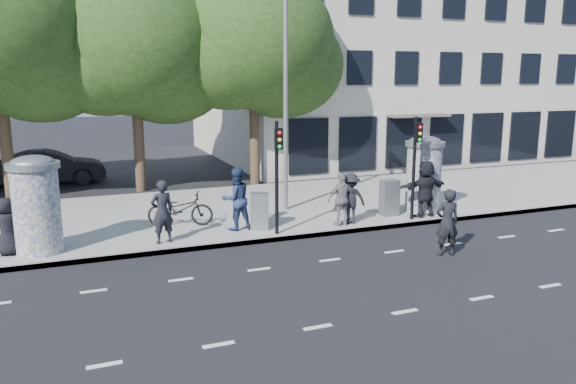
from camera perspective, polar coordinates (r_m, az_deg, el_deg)
name	(u,v)px	position (r m, az deg, el deg)	size (l,w,h in m)	color
ground	(355,277)	(13.99, 6.79, -8.60)	(120.00, 120.00, 0.00)	black
sidewalk	(257,208)	(20.59, -3.12, -1.66)	(40.00, 8.00, 0.15)	gray
curb	(299,236)	(17.01, 1.12, -4.54)	(40.00, 0.10, 0.16)	slate
lane_dash_near	(405,312)	(12.24, 11.77, -11.82)	(32.00, 0.12, 0.01)	silver
lane_dash_far	(330,260)	(15.16, 4.27, -6.91)	(32.00, 0.12, 0.01)	silver
ad_column_left	(36,202)	(16.37, -24.22, -0.96)	(1.36, 1.36, 2.65)	beige
ad_column_right	(424,172)	(20.15, 13.63, 1.97)	(1.36, 1.36, 2.65)	beige
traffic_pole_near	(277,166)	(16.54, -1.10, 2.65)	(0.22, 0.31, 3.40)	black
traffic_pole_far	(415,157)	(18.74, 12.81, 3.44)	(0.22, 0.31, 3.40)	black
street_lamp	(286,77)	(19.48, -0.18, 11.60)	(0.25, 0.93, 8.00)	slate
tree_near_left	(134,45)	(24.40, -15.42, 14.21)	(6.80, 6.80, 8.97)	#38281C
tree_center	(253,41)	(25.10, -3.53, 15.09)	(7.00, 7.00, 9.30)	#38281C
building	(375,57)	(36.45, 8.84, 13.43)	(20.30, 15.85, 12.00)	#B7AB99
ped_a	(7,227)	(16.62, -26.66, -3.16)	(0.76, 0.50, 1.56)	black
ped_b	(162,212)	(16.29, -12.66, -1.97)	(0.67, 0.44, 1.82)	black
ped_c	(236,199)	(17.33, -5.29, -0.70)	(0.94, 0.74, 1.94)	navy
ped_d	(350,198)	(18.12, 6.36, -0.66)	(1.06, 0.61, 1.65)	black
ped_e	(342,199)	(17.81, 5.52, -0.75)	(1.00, 0.57, 1.71)	slate
ped_f	(426,189)	(19.43, 13.80, 0.34)	(1.79, 0.64, 1.93)	black
man_road	(447,222)	(15.89, 15.86, -2.98)	(0.68, 0.44, 1.86)	black
bicycle	(180,209)	(18.11, -10.89, -1.72)	(2.06, 0.72, 1.08)	black
cabinet_left	(260,211)	(17.41, -2.91, -1.95)	(0.55, 0.40, 1.15)	gray
cabinet_right	(389,198)	(19.41, 10.25, -0.58)	(0.59, 0.43, 1.23)	slate
car_mid	(50,167)	(27.55, -23.00, 2.32)	(4.70, 1.64, 1.55)	black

